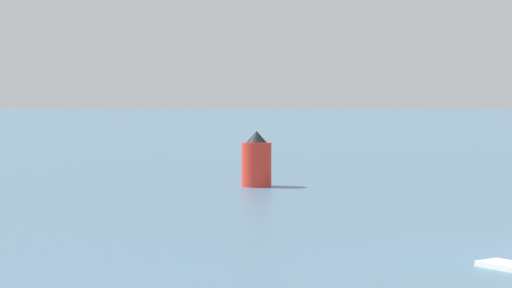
% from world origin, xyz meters
% --- Properties ---
extents(channel_buoy, '(1.28, 1.28, 2.39)m').
position_xyz_m(channel_buoy, '(-1.93, 20.96, 1.08)').
color(channel_buoy, red).
rests_on(channel_buoy, ground_plane).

